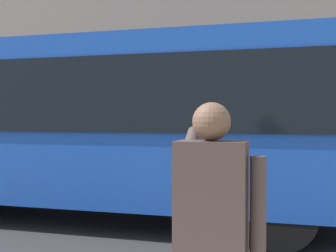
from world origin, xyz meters
The scene contains 3 objects.
ground_plane centered at (0.00, 0.00, 0.00)m, with size 60.00×60.00×0.00m, color #2B2B2D.
red_bus centered at (3.17, 0.34, 1.68)m, with size 9.05×2.54×3.08m.
pedestrian_photographer centered at (0.43, 4.91, 1.14)m, with size 0.53×0.52×1.70m.
Camera 1 is at (-0.01, 7.37, 1.76)m, focal length 46.83 mm.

